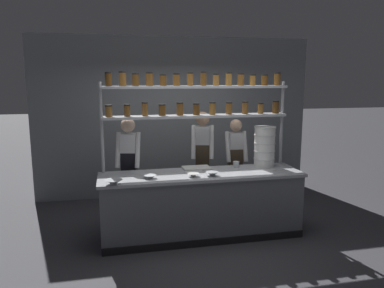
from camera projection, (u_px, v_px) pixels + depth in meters
name	position (u px, v px, depth m)	size (l,w,h in m)	color
ground_plane	(201.00, 235.00, 5.39)	(40.00, 40.00, 0.00)	#3D3D42
back_wall	(176.00, 117.00, 7.14)	(5.24, 0.12, 2.99)	gray
prep_counter	(201.00, 205.00, 5.31)	(2.84, 0.76, 0.92)	slate
spice_shelf_unit	(196.00, 103.00, 5.38)	(2.73, 0.28, 2.32)	#ADAFB5
chef_left	(129.00, 165.00, 5.60)	(0.40, 0.33, 1.65)	black
chef_center	(202.00, 156.00, 6.06)	(0.41, 0.34, 1.71)	black
chef_right	(235.00, 160.00, 6.20)	(0.37, 0.29, 1.57)	black
container_stack	(265.00, 147.00, 5.60)	(0.32, 0.32, 0.60)	white
cutting_board	(196.00, 168.00, 5.49)	(0.40, 0.26, 0.02)	silver
prep_bowl_near_left	(114.00, 182.00, 4.68)	(0.22, 0.22, 0.06)	#B2B7BC
prep_bowl_center_front	(193.00, 175.00, 5.05)	(0.16, 0.16, 0.04)	silver
prep_bowl_center_back	(150.00, 177.00, 4.96)	(0.17, 0.17, 0.05)	silver
prep_bowl_near_right	(212.00, 174.00, 5.10)	(0.18, 0.18, 0.05)	#B2B7BC
serving_cup_front	(236.00, 164.00, 5.56)	(0.09, 0.09, 0.09)	#B2B7BC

